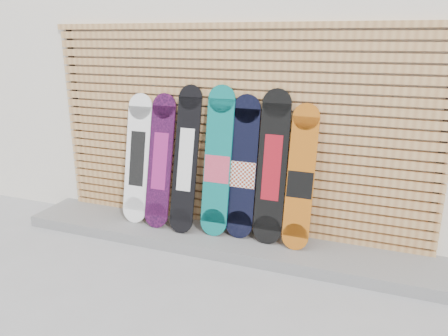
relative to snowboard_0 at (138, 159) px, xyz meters
The scene contains 11 objects.
ground 1.67m from the snowboard_0, 32.62° to the right, with size 80.00×80.00×0.00m, color #98989A.
building 3.36m from the snowboard_0, 57.77° to the left, with size 12.00×5.00×3.60m, color white.
concrete_step 1.32m from the snowboard_0, ahead, with size 4.60×0.70×0.12m, color slate.
slat_wall 1.14m from the snowboard_0, 10.24° to the left, with size 4.26×0.08×2.29m.
snowboard_0 is the anchor object (origin of this frame).
snowboard_1 0.30m from the snowboard_0, ahead, with size 0.28×0.37×1.45m.
snowboard_2 0.62m from the snowboard_0, ahead, with size 0.27×0.40×1.56m.
snowboard_3 0.97m from the snowboard_0, ahead, with size 0.29×0.33×1.57m.
snowboard_4 1.24m from the snowboard_0, ahead, with size 0.30×0.29×1.49m.
snowboard_5 1.56m from the snowboard_0, ahead, with size 0.30×0.31×1.56m.
snowboard_6 1.85m from the snowboard_0, ahead, with size 0.27×0.34×1.43m.
Camera 1 is at (1.38, -3.30, 2.17)m, focal length 35.00 mm.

